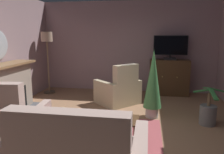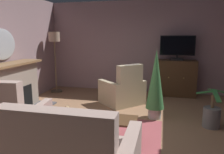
# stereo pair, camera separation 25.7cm
# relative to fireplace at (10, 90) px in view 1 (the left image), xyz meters

# --- Properties ---
(ground_plane) EXTENTS (5.90, 7.57, 0.04)m
(ground_plane) POSITION_rel_fireplace_xyz_m (2.37, -0.94, -0.56)
(ground_plane) COLOR #936B4C
(wall_back) EXTENTS (5.90, 0.10, 2.76)m
(wall_back) POSITION_rel_fireplace_xyz_m (2.37, 2.59, 0.84)
(wall_back) COLOR gray
(wall_back) RESTS_ON ground_plane
(rug_central) EXTENTS (2.48, 1.93, 0.01)m
(rug_central) POSITION_rel_fireplace_xyz_m (2.04, -0.87, -0.53)
(rug_central) COLOR #9E474C
(rug_central) RESTS_ON ground_plane
(fireplace) EXTENTS (0.85, 1.52, 1.14)m
(fireplace) POSITION_rel_fireplace_xyz_m (0.00, 0.00, 0.00)
(fireplace) COLOR #4C4C51
(fireplace) RESTS_ON ground_plane
(tv_cabinet) EXTENTS (1.12, 0.49, 1.04)m
(tv_cabinet) POSITION_rel_fireplace_xyz_m (3.62, 2.24, -0.04)
(tv_cabinet) COLOR black
(tv_cabinet) RESTS_ON ground_plane
(television) EXTENTS (0.95, 0.20, 0.69)m
(television) POSITION_rel_fireplace_xyz_m (3.62, 2.19, 0.87)
(television) COLOR black
(television) RESTS_ON tv_cabinet
(coffee_table) EXTENTS (0.95, 0.48, 0.40)m
(coffee_table) POSITION_rel_fireplace_xyz_m (2.42, -0.96, -0.18)
(coffee_table) COLOR #4C331E
(coffee_table) RESTS_ON ground_plane
(tv_remote) EXTENTS (0.17, 0.06, 0.02)m
(tv_remote) POSITION_rel_fireplace_xyz_m (2.27, -0.99, -0.12)
(tv_remote) COLOR black
(tv_remote) RESTS_ON coffee_table
(folded_newspaper) EXTENTS (0.33, 0.26, 0.01)m
(folded_newspaper) POSITION_rel_fireplace_xyz_m (2.33, -0.88, -0.13)
(folded_newspaper) COLOR silver
(folded_newspaper) RESTS_ON coffee_table
(armchair_beside_cabinet) EXTENTS (0.95, 1.00, 1.09)m
(armchair_beside_cabinet) POSITION_rel_fireplace_xyz_m (0.96, -1.33, -0.21)
(armchair_beside_cabinet) COLOR #A3897F
(armchair_beside_cabinet) RESTS_ON ground_plane
(armchair_by_fireplace) EXTENTS (1.25, 1.25, 1.06)m
(armchair_by_fireplace) POSITION_rel_fireplace_xyz_m (2.29, 1.12, -0.21)
(armchair_by_fireplace) COLOR tan
(armchair_by_fireplace) RESTS_ON ground_plane
(potted_plant_leafy_by_curtain) EXTENTS (0.79, 0.96, 0.75)m
(potted_plant_leafy_by_curtain) POSITION_rel_fireplace_xyz_m (4.20, 0.05, -0.31)
(potted_plant_leafy_by_curtain) COLOR slate
(potted_plant_leafy_by_curtain) RESTS_ON ground_plane
(potted_plant_on_hearth_side) EXTENTS (0.38, 0.38, 1.46)m
(potted_plant_on_hearth_side) POSITION_rel_fireplace_xyz_m (3.12, 0.29, 0.24)
(potted_plant_on_hearth_side) COLOR beige
(potted_plant_on_hearth_side) RESTS_ON ground_plane
(cat) EXTENTS (0.41, 0.56, 0.18)m
(cat) POSITION_rel_fireplace_xyz_m (1.30, 0.00, -0.45)
(cat) COLOR tan
(cat) RESTS_ON ground_plane
(floor_lamp) EXTENTS (0.34, 0.34, 1.83)m
(floor_lamp) POSITION_rel_fireplace_xyz_m (0.06, 1.84, 0.91)
(floor_lamp) COLOR #4C4233
(floor_lamp) RESTS_ON ground_plane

